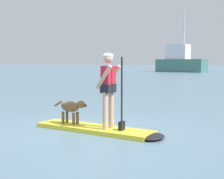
{
  "coord_description": "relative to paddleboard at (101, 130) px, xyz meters",
  "views": [
    {
      "loc": [
        3.54,
        -6.28,
        1.6
      ],
      "look_at": [
        0.0,
        1.0,
        0.9
      ],
      "focal_mm": 49.77,
      "sensor_mm": 36.0,
      "label": 1
    }
  ],
  "objects": [
    {
      "name": "ground_plane",
      "position": [
        -0.22,
        0.02,
        -0.05
      ],
      "size": [
        400.0,
        400.0,
        0.0
      ],
      "primitive_type": "plane",
      "color": "slate"
    },
    {
      "name": "paddleboard",
      "position": [
        0.0,
        0.0,
        0.0
      ],
      "size": [
        3.28,
        0.99,
        0.1
      ],
      "color": "yellow",
      "rests_on": "ground_plane"
    },
    {
      "name": "person_paddler",
      "position": [
        0.2,
        -0.02,
        1.04
      ],
      "size": [
        0.63,
        0.51,
        1.72
      ],
      "color": "tan",
      "rests_on": "paddleboard"
    },
    {
      "name": "dog",
      "position": [
        -0.87,
        0.08,
        0.45
      ],
      "size": [
        1.01,
        0.27,
        0.59
      ],
      "color": "brown",
      "rests_on": "paddleboard"
    },
    {
      "name": "moored_boat_far_starboard",
      "position": [
        -9.51,
        46.94,
        1.71
      ],
      "size": [
        8.74,
        4.67,
        10.56
      ],
      "color": "#3F7266",
      "rests_on": "ground_plane"
    }
  ]
}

